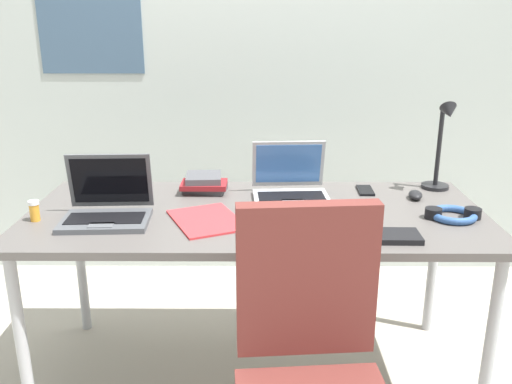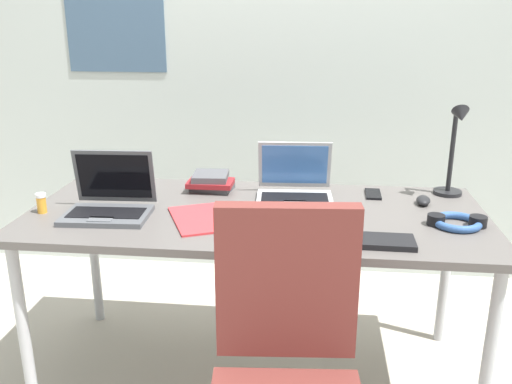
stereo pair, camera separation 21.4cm
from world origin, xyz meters
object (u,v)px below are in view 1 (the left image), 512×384
(laptop_near_lamp, at_px, (290,187))
(book_stack, at_px, (204,183))
(laptop_by_keyboard, at_px, (107,208))
(headphones, at_px, (453,214))
(external_keyboard, at_px, (372,236))
(pill_bottle, at_px, (34,210))
(desk_lamp, at_px, (442,147))
(paper_folder_near_mouse, at_px, (207,220))
(computer_mouse, at_px, (415,195))
(cell_phone, at_px, (365,190))

(laptop_near_lamp, xyz_separation_m, book_stack, (-0.37, 0.08, -0.01))
(laptop_by_keyboard, relative_size, headphones, 1.56)
(laptop_by_keyboard, relative_size, external_keyboard, 1.01)
(laptop_by_keyboard, distance_m, pill_bottle, 0.27)
(book_stack, bearing_deg, pill_bottle, -149.26)
(desk_lamp, xyz_separation_m, pill_bottle, (-1.63, -0.38, -0.16))
(desk_lamp, distance_m, headphones, 0.40)
(laptop_near_lamp, bearing_deg, paper_folder_near_mouse, -139.72)
(laptop_by_keyboard, height_order, external_keyboard, laptop_by_keyboard)
(external_keyboard, height_order, pill_bottle, pill_bottle)
(laptop_by_keyboard, relative_size, book_stack, 1.67)
(computer_mouse, xyz_separation_m, book_stack, (-0.90, 0.09, 0.02))
(laptop_by_keyboard, bearing_deg, pill_bottle, -177.70)
(headphones, xyz_separation_m, pill_bottle, (-1.58, -0.04, 0.03))
(computer_mouse, bearing_deg, pill_bottle, -161.02)
(paper_folder_near_mouse, bearing_deg, pill_bottle, 179.96)
(external_keyboard, bearing_deg, laptop_by_keyboard, 170.36)
(laptop_near_lamp, height_order, laptop_by_keyboard, laptop_by_keyboard)
(headphones, bearing_deg, laptop_near_lamp, 158.21)
(laptop_by_keyboard, bearing_deg, laptop_near_lamp, 20.77)
(pill_bottle, bearing_deg, cell_phone, 15.61)
(desk_lamp, relative_size, laptop_by_keyboard, 1.20)
(pill_bottle, xyz_separation_m, book_stack, (0.60, 0.36, -0.00))
(cell_phone, distance_m, paper_folder_near_mouse, 0.76)
(external_keyboard, height_order, paper_folder_near_mouse, external_keyboard)
(desk_lamp, xyz_separation_m, external_keyboard, (-0.39, -0.55, -0.19))
(desk_lamp, xyz_separation_m, laptop_by_keyboard, (-1.36, -0.37, -0.15))
(computer_mouse, bearing_deg, paper_folder_near_mouse, -153.73)
(cell_phone, height_order, pill_bottle, pill_bottle)
(laptop_by_keyboard, bearing_deg, headphones, 1.07)
(laptop_near_lamp, xyz_separation_m, cell_phone, (0.33, 0.09, -0.04))
(desk_lamp, distance_m, cell_phone, 0.38)
(desk_lamp, bearing_deg, computer_mouse, -137.71)
(computer_mouse, bearing_deg, book_stack, -176.94)
(external_keyboard, height_order, headphones, headphones)
(headphones, bearing_deg, cell_phone, 129.51)
(desk_lamp, distance_m, book_stack, 1.04)
(computer_mouse, bearing_deg, desk_lamp, 51.17)
(computer_mouse, distance_m, cell_phone, 0.22)
(cell_phone, bearing_deg, laptop_by_keyboard, -159.86)
(computer_mouse, relative_size, paper_folder_near_mouse, 0.31)
(external_keyboard, xyz_separation_m, book_stack, (-0.63, 0.53, 0.03))
(laptop_near_lamp, distance_m, cell_phone, 0.35)
(pill_bottle, distance_m, book_stack, 0.70)
(desk_lamp, relative_size, external_keyboard, 1.21)
(external_keyboard, bearing_deg, cell_phone, 82.95)
(desk_lamp, height_order, book_stack, desk_lamp)
(laptop_near_lamp, relative_size, headphones, 1.53)
(computer_mouse, distance_m, paper_folder_near_mouse, 0.90)
(computer_mouse, xyz_separation_m, pill_bottle, (-1.50, -0.27, 0.02))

